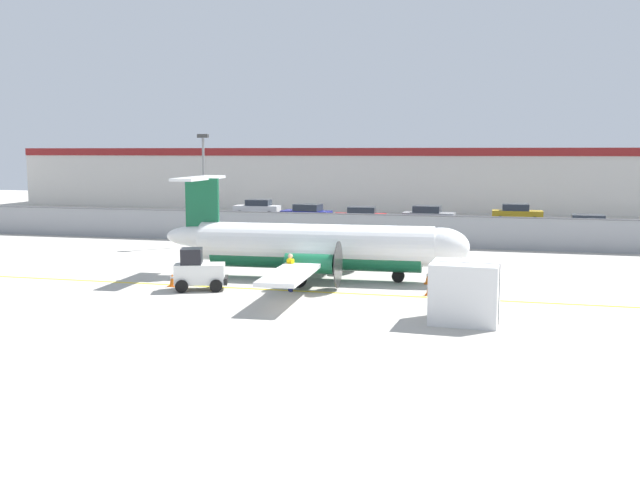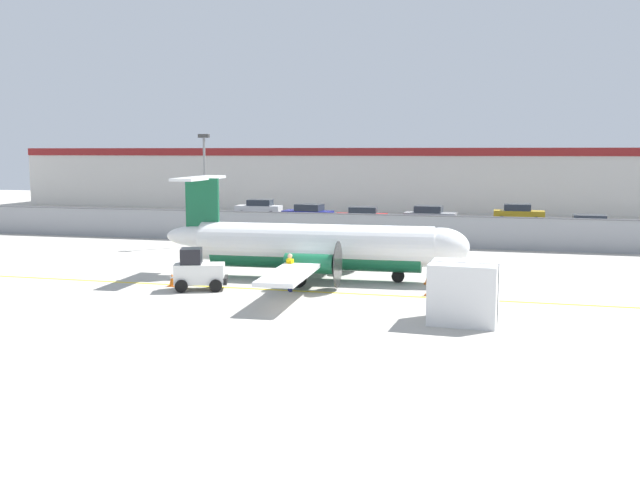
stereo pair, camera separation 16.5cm
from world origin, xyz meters
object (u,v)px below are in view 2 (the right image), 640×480
(ground_crew_worker, at_px, (290,270))
(parked_car_4, at_px, (518,213))
(parked_car_5, at_px, (591,226))
(commuter_airplane, at_px, (320,247))
(baggage_tug, at_px, (198,271))
(parked_car_3, at_px, (430,216))
(parked_car_0, at_px, (259,208))
(parked_car_1, at_px, (308,213))
(traffic_cone_near_left, at_px, (172,280))
(traffic_cone_near_right, at_px, (428,277))
(traffic_cone_far_left, at_px, (429,288))
(cargo_container, at_px, (464,293))
(parked_car_2, at_px, (362,217))
(apron_light_pole, at_px, (205,180))

(ground_crew_worker, bearing_deg, parked_car_4, -138.78)
(parked_car_5, bearing_deg, commuter_airplane, -124.26)
(baggage_tug, relative_size, parked_car_3, 0.60)
(baggage_tug, xyz_separation_m, parked_car_0, (-8.78, 33.68, 0.04))
(parked_car_1, xyz_separation_m, parked_car_5, (22.14, -5.05, 0.00))
(parked_car_4, xyz_separation_m, parked_car_5, (4.73, -9.52, 0.00))
(traffic_cone_near_left, bearing_deg, traffic_cone_near_right, 16.97)
(traffic_cone_near_right, distance_m, parked_car_4, 30.20)
(commuter_airplane, xyz_separation_m, parked_car_1, (-7.52, 25.45, -0.71))
(commuter_airplane, bearing_deg, parked_car_3, 81.56)
(traffic_cone_near_right, relative_size, parked_car_3, 0.15)
(parked_car_0, bearing_deg, parked_car_4, 177.62)
(parked_car_0, xyz_separation_m, parked_car_5, (28.08, -9.45, 0.00))
(parked_car_3, height_order, parked_car_5, same)
(commuter_airplane, bearing_deg, baggage_tug, -143.05)
(baggage_tug, relative_size, traffic_cone_far_left, 4.00)
(commuter_airplane, distance_m, traffic_cone_far_left, 6.19)
(cargo_container, distance_m, parked_car_5, 28.57)
(parked_car_2, height_order, parked_car_3, same)
(parked_car_5, bearing_deg, traffic_cone_near_left, -129.81)
(cargo_container, relative_size, parked_car_5, 0.59)
(apron_light_pole, bearing_deg, traffic_cone_near_right, -32.82)
(traffic_cone_near_left, xyz_separation_m, parked_car_1, (-1.33, 28.83, 0.58))
(parked_car_2, bearing_deg, apron_light_pole, 55.74)
(traffic_cone_near_right, distance_m, parked_car_3, 26.04)
(traffic_cone_near_left, height_order, parked_car_4, parked_car_4)
(parked_car_3, bearing_deg, parked_car_2, -152.21)
(parked_car_4, relative_size, apron_light_pole, 0.58)
(parked_car_5, relative_size, apron_light_pole, 0.58)
(traffic_cone_far_left, xyz_separation_m, parked_car_0, (-18.93, 32.43, 0.58))
(parked_car_1, distance_m, apron_light_pole, 16.00)
(traffic_cone_near_left, bearing_deg, parked_car_2, 82.26)
(commuter_airplane, bearing_deg, parked_car_5, 51.94)
(parked_car_3, height_order, parked_car_4, same)
(baggage_tug, xyz_separation_m, apron_light_pole, (-5.62, 13.90, 3.45))
(commuter_airplane, relative_size, parked_car_4, 3.82)
(cargo_container, distance_m, parked_car_3, 33.49)
(parked_car_0, bearing_deg, traffic_cone_far_left, 117.71)
(ground_crew_worker, height_order, apron_light_pole, apron_light_pole)
(parked_car_3, distance_m, parked_car_4, 8.15)
(apron_light_pole, bearing_deg, parked_car_5, 22.51)
(ground_crew_worker, height_order, traffic_cone_near_left, ground_crew_worker)
(baggage_tug, distance_m, traffic_cone_near_right, 10.61)
(commuter_airplane, xyz_separation_m, cargo_container, (7.16, -7.19, -0.50))
(traffic_cone_near_left, distance_m, parked_car_3, 30.72)
(parked_car_5, bearing_deg, cargo_container, -103.76)
(parked_car_2, relative_size, parked_car_5, 1.02)
(traffic_cone_far_left, distance_m, parked_car_2, 27.39)
(traffic_cone_far_left, bearing_deg, parked_car_0, 120.27)
(traffic_cone_near_right, height_order, parked_car_5, parked_car_5)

